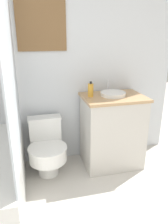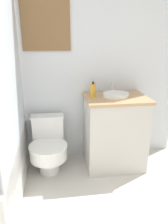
# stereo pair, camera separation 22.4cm
# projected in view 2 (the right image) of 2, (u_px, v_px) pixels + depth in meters

# --- Properties ---
(wall_back) EXTENTS (3.07, 0.07, 2.50)m
(wall_back) POSITION_uv_depth(u_px,v_px,m) (53.00, 59.00, 2.48)
(wall_back) COLOR silver
(wall_back) RESTS_ON ground_plane
(toilet) EXTENTS (0.42, 0.53, 0.63)m
(toilet) POSITION_uv_depth(u_px,v_px,m) (48.00, 146.00, 2.51)
(toilet) COLOR white
(toilet) RESTS_ON ground_plane
(vanity) EXTENTS (0.70, 0.52, 0.87)m
(vanity) POSITION_uv_depth(u_px,v_px,m) (115.00, 132.00, 2.57)
(vanity) COLOR beige
(vanity) RESTS_ON ground_plane
(sink) EXTENTS (0.29, 0.32, 0.13)m
(sink) POSITION_uv_depth(u_px,v_px,m) (116.00, 95.00, 2.44)
(sink) COLOR white
(sink) RESTS_ON vanity
(soap_bottle) EXTENTS (0.06, 0.06, 0.17)m
(soap_bottle) POSITION_uv_depth(u_px,v_px,m) (93.00, 90.00, 2.41)
(soap_bottle) COLOR gold
(soap_bottle) RESTS_ON vanity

